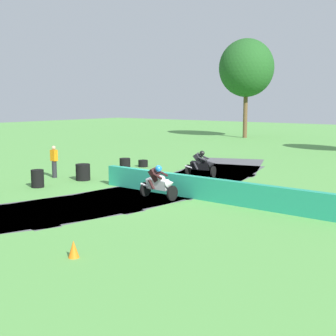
{
  "coord_description": "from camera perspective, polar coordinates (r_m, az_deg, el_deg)",
  "views": [
    {
      "loc": [
        12.6,
        -15.16,
        3.92
      ],
      "look_at": [
        -0.01,
        1.06,
        0.9
      ],
      "focal_mm": 49.66,
      "sensor_mm": 36.0,
      "label": 1
    }
  ],
  "objects": [
    {
      "name": "motorcycle_chase_black",
      "position": [
        23.76,
        4.13,
        0.45
      ],
      "size": [
        1.7,
        0.99,
        1.43
      ],
      "color": "black",
      "rests_on": "ground"
    },
    {
      "name": "tire_stack_mid_b",
      "position": [
        23.18,
        -10.4,
        -0.51
      ],
      "size": [
        0.71,
        0.71,
        0.8
      ],
      "color": "black",
      "rests_on": "ground"
    },
    {
      "name": "tree_far_left",
      "position": [
        49.31,
        9.6,
        12.0
      ],
      "size": [
        5.62,
        5.62,
        10.12
      ],
      "color": "brown",
      "rests_on": "ground"
    },
    {
      "name": "tire_stack_far",
      "position": [
        25.19,
        -5.3,
        0.29
      ],
      "size": [
        0.58,
        0.58,
        0.8
      ],
      "color": "black",
      "rests_on": "ground"
    },
    {
      "name": "safety_barrier",
      "position": [
        17.24,
        10.5,
        -3.39
      ],
      "size": [
        15.01,
        0.71,
        0.9
      ],
      "primitive_type": "cube",
      "rotation": [
        0.0,
        0.0,
        -1.6
      ],
      "color": "#239375",
      "rests_on": "ground"
    },
    {
      "name": "track_marshal",
      "position": [
        24.21,
        -13.8,
        0.76
      ],
      "size": [
        0.34,
        0.24,
        1.63
      ],
      "color": "#232328",
      "rests_on": "ground"
    },
    {
      "name": "tire_stack_extra_a",
      "position": [
        27.45,
        -3.08,
        0.56
      ],
      "size": [
        0.56,
        0.56,
        0.4
      ],
      "color": "black",
      "rests_on": "ground"
    },
    {
      "name": "motorcycle_lead_white",
      "position": [
        18.46,
        -1.12,
        -1.82
      ],
      "size": [
        1.69,
        0.72,
        1.43
      ],
      "color": "black",
      "rests_on": "ground"
    },
    {
      "name": "track_asphalt",
      "position": [
        20.63,
        -3.55,
        -2.59
      ],
      "size": [
        7.83,
        25.65,
        0.01
      ],
      "color": "#515156",
      "rests_on": "ground"
    },
    {
      "name": "tire_stack_mid_a",
      "position": [
        21.77,
        -15.72,
        -1.26
      ],
      "size": [
        0.57,
        0.57,
        0.8
      ],
      "color": "black",
      "rests_on": "ground"
    },
    {
      "name": "traffic_cone",
      "position": [
        12.02,
        -11.51,
        -9.72
      ],
      "size": [
        0.28,
        0.28,
        0.44
      ],
      "primitive_type": "cone",
      "color": "orange",
      "rests_on": "ground"
    },
    {
      "name": "ground_plane",
      "position": [
        20.09,
        -1.84,
        -2.89
      ],
      "size": [
        120.0,
        120.0,
        0.0
      ],
      "primitive_type": "plane",
      "color": "#569947"
    }
  ]
}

